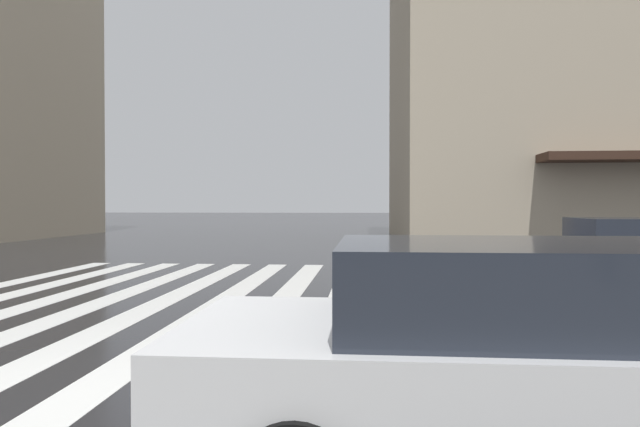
% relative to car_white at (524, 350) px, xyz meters
% --- Properties ---
extents(ground_plane, '(220.00, 220.00, 0.00)m').
position_rel_car_white_xyz_m(ground_plane, '(1.00, 3.48, -0.76)').
color(ground_plane, black).
extents(zebra_crossing, '(13.00, 7.50, 0.01)m').
position_rel_car_white_xyz_m(zebra_crossing, '(5.00, 4.90, -0.75)').
color(zebra_crossing, silver).
rests_on(zebra_crossing, ground_plane).
extents(car_white, '(1.85, 4.10, 1.41)m').
position_rel_car_white_xyz_m(car_white, '(0.00, 0.00, 0.00)').
color(car_white, silver).
rests_on(car_white, ground_plane).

